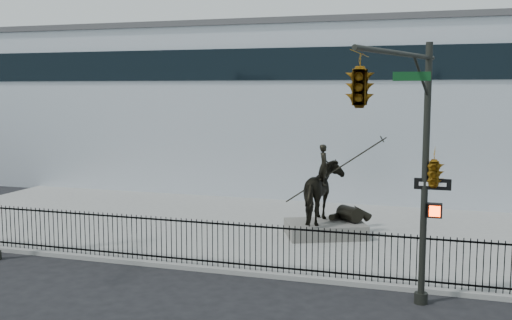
% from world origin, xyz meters
% --- Properties ---
extents(ground, '(120.00, 120.00, 0.00)m').
position_xyz_m(ground, '(0.00, 0.00, 0.00)').
color(ground, black).
rests_on(ground, ground).
extents(plaza, '(30.00, 12.00, 0.15)m').
position_xyz_m(plaza, '(0.00, 7.00, 0.07)').
color(plaza, gray).
rests_on(plaza, ground).
extents(building, '(44.00, 14.00, 9.00)m').
position_xyz_m(building, '(0.00, 20.00, 4.50)').
color(building, silver).
rests_on(building, ground).
extents(picket_fence, '(22.10, 0.10, 1.50)m').
position_xyz_m(picket_fence, '(0.00, 1.25, 0.90)').
color(picket_fence, black).
rests_on(picket_fence, plaza).
extents(statue_plinth, '(3.47, 3.00, 0.55)m').
position_xyz_m(statue_plinth, '(3.21, 6.20, 0.42)').
color(statue_plinth, '#5E5C56').
rests_on(statue_plinth, plaza).
extents(equestrian_statue, '(3.44, 2.90, 3.16)m').
position_xyz_m(equestrian_statue, '(3.26, 6.23, 1.84)').
color(equestrian_statue, black).
rests_on(equestrian_statue, statue_plinth).
extents(traffic_signal_right, '(2.17, 6.86, 7.00)m').
position_xyz_m(traffic_signal_right, '(6.47, -2.00, 4.85)').
color(traffic_signal_right, black).
rests_on(traffic_signal_right, ground).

